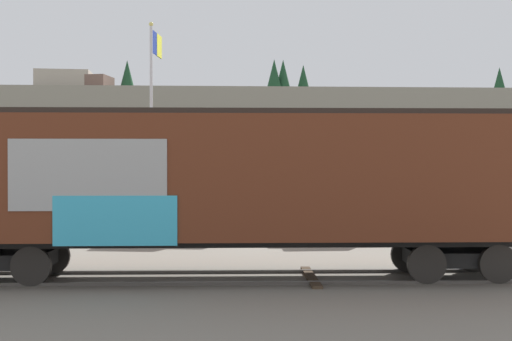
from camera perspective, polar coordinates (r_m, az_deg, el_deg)
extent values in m
plane|color=slate|center=(14.25, -3.40, -10.74)|extent=(260.00, 260.00, 0.00)
cube|color=#4C4742|center=(13.54, -2.53, -11.17)|extent=(59.99, 1.01, 0.08)
cube|color=#4C4742|center=(14.95, -2.44, -10.05)|extent=(59.99, 1.01, 0.08)
cube|color=#423323|center=(14.35, 5.48, -10.52)|extent=(0.28, 2.50, 0.07)
cube|color=#5B2B19|center=(13.98, -2.49, -0.63)|extent=(15.70, 3.07, 2.87)
cube|color=#2D2823|center=(14.03, -2.49, 5.72)|extent=(14.88, 0.62, 0.24)
cube|color=#999999|center=(12.98, -16.43, -0.42)|extent=(3.44, 0.08, 1.58)
cube|color=#33A5CC|center=(12.89, -13.87, -4.89)|extent=(2.71, 0.07, 1.10)
cube|color=black|center=(14.09, -2.49, -6.87)|extent=(15.37, 1.79, 0.20)
cube|color=black|center=(15.25, -23.62, -8.09)|extent=(2.12, 1.30, 0.36)
cylinder|color=black|center=(14.29, -21.52, -8.86)|extent=(0.92, 0.13, 0.92)
cylinder|color=black|center=(15.64, -19.71, -8.05)|extent=(0.92, 0.13, 0.92)
cube|color=black|center=(15.09, 18.90, -8.17)|extent=(2.12, 1.30, 0.36)
cylinder|color=black|center=(14.15, 16.66, -8.95)|extent=(0.92, 0.13, 0.92)
cylinder|color=black|center=(15.51, 14.98, -8.11)|extent=(0.92, 0.13, 0.92)
cylinder|color=black|center=(14.76, 23.01, -8.57)|extent=(0.92, 0.13, 0.92)
cylinder|color=black|center=(16.07, 20.86, -7.82)|extent=(0.92, 0.13, 0.92)
cylinder|color=silver|center=(23.68, -10.41, 4.00)|extent=(0.12, 0.12, 8.44)
sphere|color=#D8CC66|center=(24.32, -10.42, 14.17)|extent=(0.18, 0.18, 0.18)
cube|color=navy|center=(24.93, -9.88, 12.29)|extent=(0.25, 1.47, 0.95)
cube|color=yellow|center=(25.28, -9.65, 12.12)|extent=(0.15, 0.74, 0.95)
cube|color=gray|center=(84.74, -2.60, 2.64)|extent=(133.85, 38.84, 11.83)
cube|color=#9E9384|center=(76.74, -18.59, 8.33)|extent=(6.82, 4.17, 2.82)
cube|color=brown|center=(75.78, -15.93, 8.20)|extent=(4.82, 4.25, 2.20)
cone|color=#193D23|center=(78.03, 4.74, 8.84)|extent=(2.24, 2.24, 4.48)
cone|color=#193D23|center=(75.76, 1.83, 9.24)|extent=(2.43, 2.43, 4.86)
cone|color=#193D23|center=(76.78, 2.72, 9.17)|extent=(2.49, 2.49, 4.99)
cone|color=#193D23|center=(83.70, 23.11, 8.09)|extent=(2.03, 2.03, 4.05)
cone|color=#193D23|center=(75.75, -12.73, 9.05)|extent=(2.20, 2.20, 4.40)
cube|color=silver|center=(21.17, -8.89, -5.33)|extent=(4.34, 2.25, 0.61)
cube|color=#2D333D|center=(21.15, -9.37, -3.62)|extent=(2.43, 1.84, 0.66)
cylinder|color=black|center=(21.72, -4.72, -5.99)|extent=(0.66, 0.30, 0.64)
cylinder|color=black|center=(20.10, -5.51, -6.51)|extent=(0.66, 0.30, 0.64)
cylinder|color=black|center=(22.36, -11.92, -5.81)|extent=(0.66, 0.30, 0.64)
cylinder|color=black|center=(20.79, -13.24, -6.29)|extent=(0.66, 0.30, 0.64)
cube|color=#B7BABF|center=(21.51, 8.23, -4.99)|extent=(4.24, 1.93, 0.79)
cube|color=#2D333D|center=(21.43, 7.94, -2.97)|extent=(2.16, 1.70, 0.72)
cylinder|color=black|center=(22.73, 11.30, -5.71)|extent=(0.65, 0.24, 0.64)
cylinder|color=black|center=(21.07, 12.55, -6.20)|extent=(0.65, 0.24, 0.64)
cylinder|color=black|center=(22.15, 4.12, -5.86)|extent=(0.65, 0.24, 0.64)
cylinder|color=black|center=(20.45, 4.81, -6.39)|extent=(0.65, 0.24, 0.64)
cube|color=navy|center=(23.33, 23.48, -4.60)|extent=(4.34, 2.40, 0.79)
cube|color=#2D333D|center=(23.26, 23.27, -2.82)|extent=(2.43, 1.92, 0.66)
cylinder|color=black|center=(23.83, 19.65, -5.44)|extent=(0.67, 0.32, 0.64)
cylinder|color=black|center=(22.20, 20.62, -5.88)|extent=(0.67, 0.32, 0.64)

